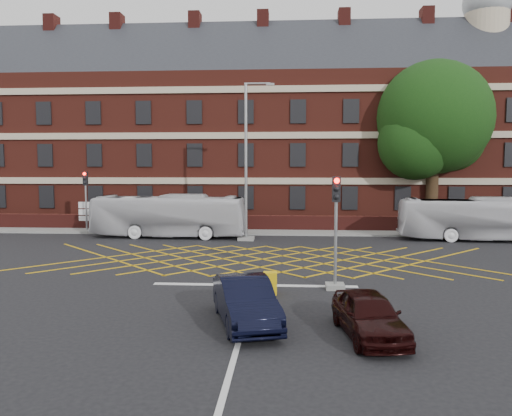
# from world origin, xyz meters

# --- Properties ---
(ground) EXTENTS (120.00, 120.00, 0.00)m
(ground) POSITION_xyz_m (0.00, 0.00, 0.00)
(ground) COLOR black
(ground) RESTS_ON ground
(victorian_building) EXTENTS (51.00, 12.17, 20.40)m
(victorian_building) POSITION_xyz_m (0.25, 22.00, 7.84)
(victorian_building) COLOR #5B2017
(victorian_building) RESTS_ON ground
(boundary_wall) EXTENTS (56.00, 0.50, 1.10)m
(boundary_wall) POSITION_xyz_m (0.00, 13.00, 0.55)
(boundary_wall) COLOR #4E1814
(boundary_wall) RESTS_ON ground
(far_pavement) EXTENTS (60.00, 3.00, 0.12)m
(far_pavement) POSITION_xyz_m (0.00, 12.00, 0.06)
(far_pavement) COLOR slate
(far_pavement) RESTS_ON ground
(box_junction_hatching) EXTENTS (8.22, 8.22, 0.02)m
(box_junction_hatching) POSITION_xyz_m (0.00, 2.00, 0.01)
(box_junction_hatching) COLOR #CC990C
(box_junction_hatching) RESTS_ON ground
(stop_line) EXTENTS (8.00, 0.30, 0.02)m
(stop_line) POSITION_xyz_m (0.00, -3.50, 0.01)
(stop_line) COLOR silver
(stop_line) RESTS_ON ground
(centre_line) EXTENTS (0.15, 14.00, 0.02)m
(centre_line) POSITION_xyz_m (0.00, -10.00, 0.01)
(centre_line) COLOR silver
(centre_line) RESTS_ON ground
(bus_left) EXTENTS (10.20, 2.83, 2.81)m
(bus_left) POSITION_xyz_m (-6.50, 9.34, 1.41)
(bus_left) COLOR silver
(bus_left) RESTS_ON ground
(bus_right) EXTENTS (9.89, 3.00, 2.71)m
(bus_right) POSITION_xyz_m (13.20, 9.16, 1.36)
(bus_right) COLOR silver
(bus_right) RESTS_ON ground
(car_navy) EXTENTS (2.52, 4.41, 1.37)m
(car_navy) POSITION_xyz_m (0.05, -8.27, 0.69)
(car_navy) COLOR black
(car_navy) RESTS_ON ground
(car_maroon) EXTENTS (1.98, 3.82, 1.24)m
(car_maroon) POSITION_xyz_m (3.52, -9.16, 0.62)
(car_maroon) COLOR black
(car_maroon) RESTS_ON ground
(deciduous_tree) EXTENTS (8.47, 8.44, 12.48)m
(deciduous_tree) POSITION_xyz_m (12.03, 15.62, 7.66)
(deciduous_tree) COLOR black
(deciduous_tree) RESTS_ON ground
(traffic_light_near) EXTENTS (0.70, 0.70, 4.27)m
(traffic_light_near) POSITION_xyz_m (3.09, -3.86, 1.76)
(traffic_light_near) COLOR slate
(traffic_light_near) RESTS_ON ground
(traffic_light_far) EXTENTS (0.70, 0.70, 4.27)m
(traffic_light_far) POSITION_xyz_m (-12.71, 10.94, 1.76)
(traffic_light_far) COLOR slate
(traffic_light_far) RESTS_ON ground
(street_lamp) EXTENTS (2.25, 1.00, 9.77)m
(street_lamp) POSITION_xyz_m (-1.29, 8.41, 3.43)
(street_lamp) COLOR slate
(street_lamp) RESTS_ON ground
(direction_signs) EXTENTS (1.10, 0.16, 2.20)m
(direction_signs) POSITION_xyz_m (-13.00, 11.66, 1.38)
(direction_signs) COLOR gray
(direction_signs) RESTS_ON ground
(utility_cabinet) EXTENTS (0.49, 0.38, 0.82)m
(utility_cabinet) POSITION_xyz_m (0.65, -4.79, 0.41)
(utility_cabinet) COLOR gold
(utility_cabinet) RESTS_ON ground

